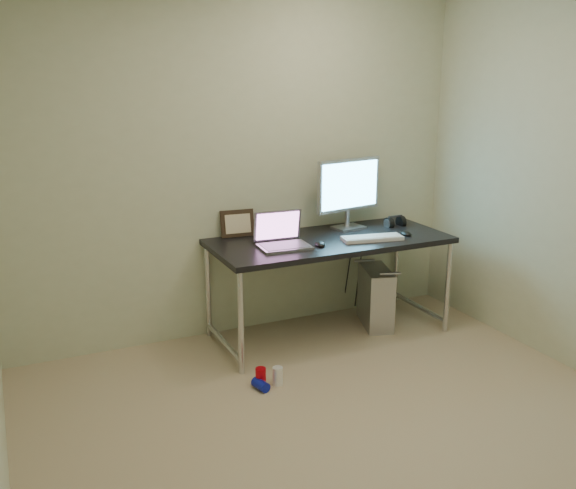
{
  "coord_description": "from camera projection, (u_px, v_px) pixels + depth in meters",
  "views": [
    {
      "loc": [
        -1.65,
        -2.62,
        1.96
      ],
      "look_at": [
        0.04,
        1.02,
        0.85
      ],
      "focal_mm": 40.0,
      "sensor_mm": 36.0,
      "label": 1
    }
  ],
  "objects": [
    {
      "name": "floor",
      "position": [
        360.0,
        441.0,
        3.49
      ],
      "size": [
        3.5,
        3.5,
        0.0
      ],
      "primitive_type": "plane",
      "color": "tan",
      "rests_on": "ground"
    },
    {
      "name": "wall_back",
      "position": [
        241.0,
        168.0,
        4.68
      ],
      "size": [
        3.5,
        0.02,
        2.5
      ],
      "primitive_type": "cube",
      "color": "beige",
      "rests_on": "ground"
    },
    {
      "name": "desk",
      "position": [
        330.0,
        248.0,
        4.72
      ],
      "size": [
        1.75,
        0.77,
        0.75
      ],
      "color": "black",
      "rests_on": "ground"
    },
    {
      "name": "tower_computer",
      "position": [
        376.0,
        297.0,
        5.01
      ],
      "size": [
        0.32,
        0.48,
        0.49
      ],
      "rotation": [
        0.0,
        0.0,
        -0.31
      ],
      "color": "silver",
      "rests_on": "ground"
    },
    {
      "name": "cable_a",
      "position": [
        349.0,
        265.0,
        5.23
      ],
      "size": [
        0.01,
        0.16,
        0.69
      ],
      "primitive_type": "cylinder",
      "rotation": [
        0.21,
        0.0,
        0.0
      ],
      "color": "black",
      "rests_on": "ground"
    },
    {
      "name": "cable_b",
      "position": [
        360.0,
        267.0,
        5.26
      ],
      "size": [
        0.02,
        0.11,
        0.71
      ],
      "primitive_type": "cylinder",
      "rotation": [
        0.14,
        0.0,
        0.09
      ],
      "color": "black",
      "rests_on": "ground"
    },
    {
      "name": "can_red",
      "position": [
        261.0,
        377.0,
        4.07
      ],
      "size": [
        0.09,
        0.09,
        0.12
      ],
      "primitive_type": "cylinder",
      "rotation": [
        0.0,
        0.0,
        0.45
      ],
      "color": "#C2050F",
      "rests_on": "ground"
    },
    {
      "name": "can_white",
      "position": [
        278.0,
        376.0,
        4.09
      ],
      "size": [
        0.09,
        0.09,
        0.12
      ],
      "primitive_type": "cylinder",
      "rotation": [
        0.0,
        0.0,
        0.36
      ],
      "color": "white",
      "rests_on": "ground"
    },
    {
      "name": "can_blue",
      "position": [
        261.0,
        385.0,
        4.03
      ],
      "size": [
        0.09,
        0.13,
        0.07
      ],
      "primitive_type": "cylinder",
      "rotation": [
        1.57,
        0.0,
        0.24
      ],
      "color": "#0D17A2",
      "rests_on": "ground"
    },
    {
      "name": "laptop",
      "position": [
        282.0,
        238.0,
        4.48
      ],
      "size": [
        0.37,
        0.31,
        0.24
      ],
      "rotation": [
        0.0,
        0.0,
        -0.06
      ],
      "color": "#ABABB2",
      "rests_on": "desk"
    },
    {
      "name": "monitor",
      "position": [
        349.0,
        188.0,
        4.91
      ],
      "size": [
        0.58,
        0.21,
        0.54
      ],
      "rotation": [
        0.0,
        0.0,
        0.17
      ],
      "color": "#ABABB2",
      "rests_on": "desk"
    },
    {
      "name": "keyboard",
      "position": [
        372.0,
        238.0,
        4.65
      ],
      "size": [
        0.46,
        0.22,
        0.03
      ],
      "primitive_type": "cube",
      "rotation": [
        0.0,
        0.0,
        -0.18
      ],
      "color": "silver",
      "rests_on": "desk"
    },
    {
      "name": "mouse_right",
      "position": [
        406.0,
        233.0,
        4.79
      ],
      "size": [
        0.09,
        0.12,
        0.04
      ],
      "primitive_type": "ellipsoid",
      "rotation": [
        0.0,
        0.0,
        -0.16
      ],
      "color": "black",
      "rests_on": "desk"
    },
    {
      "name": "mouse_left",
      "position": [
        320.0,
        243.0,
        4.5
      ],
      "size": [
        0.1,
        0.13,
        0.04
      ],
      "primitive_type": "ellipsoid",
      "rotation": [
        0.0,
        0.0,
        -0.29
      ],
      "color": "black",
      "rests_on": "desk"
    },
    {
      "name": "headphones",
      "position": [
        395.0,
        222.0,
        5.06
      ],
      "size": [
        0.16,
        0.1,
        0.11
      ],
      "rotation": [
        0.0,
        0.0,
        0.04
      ],
      "color": "black",
      "rests_on": "desk"
    },
    {
      "name": "picture_frame",
      "position": [
        237.0,
        223.0,
        4.73
      ],
      "size": [
        0.26,
        0.09,
        0.2
      ],
      "primitive_type": "cube",
      "rotation": [
        -0.21,
        0.0,
        -0.09
      ],
      "color": "black",
      "rests_on": "desk"
    },
    {
      "name": "webcam",
      "position": [
        264.0,
        224.0,
        4.73
      ],
      "size": [
        0.05,
        0.04,
        0.13
      ],
      "rotation": [
        0.0,
        0.0,
        -0.3
      ],
      "color": "silver",
      "rests_on": "desk"
    }
  ]
}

